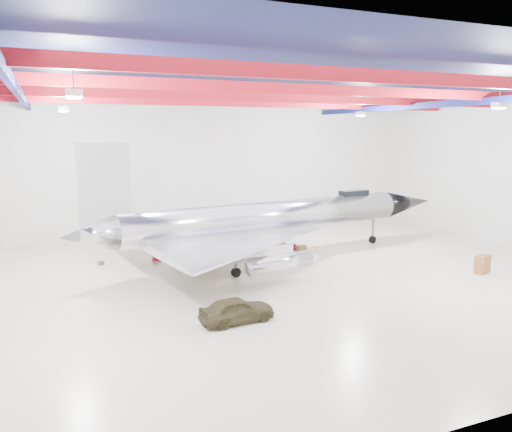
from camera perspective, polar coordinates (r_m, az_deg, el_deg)
name	(u,v)px	position (r m, az deg, el deg)	size (l,w,h in m)	color
floor	(267,282)	(28.39, 1.24, -7.59)	(40.00, 40.00, 0.00)	beige
wall_back	(193,168)	(41.40, -7.19, 5.50)	(40.00, 40.00, 0.00)	silver
ceiling	(267,82)	(27.27, 1.32, 15.10)	(40.00, 40.00, 0.00)	#0A0F38
ceiling_structure	(267,95)	(27.21, 1.32, 13.68)	(39.50, 29.50, 1.08)	maroon
jet_aircraft	(271,221)	(32.94, 1.67, -0.59)	(28.66, 18.63, 7.83)	silver
jeep	(237,310)	(22.55, -2.20, -10.65)	(1.36, 3.38, 1.15)	#39341C
desk	(482,264)	(33.03, 24.46, -5.05)	(1.16, 0.58, 1.06)	brown
toolbox_red	(156,258)	(33.58, -11.32, -4.78)	(0.47, 0.37, 0.33)	maroon
engine_drum	(252,266)	(30.92, -0.48, -5.76)	(0.45, 0.45, 0.41)	#59595B
parts_bin	(302,249)	(35.58, 5.25, -3.73)	(0.63, 0.50, 0.44)	olive
crate_small	(101,263)	(33.47, -17.31, -5.14)	(0.36, 0.29, 0.25)	#59595B
tool_chest	(293,247)	(36.12, 4.23, -3.52)	(0.48, 0.48, 0.43)	maroon
spares_box	(215,242)	(37.98, -4.76, -2.94)	(0.40, 0.40, 0.36)	#59595B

